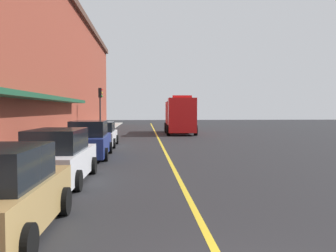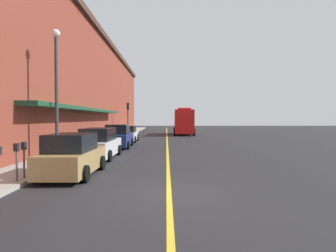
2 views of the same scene
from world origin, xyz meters
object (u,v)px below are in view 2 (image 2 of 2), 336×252
object	(u,v)px
parked_car_2	(118,137)
traffic_light_near	(128,112)
fire_truck	(184,122)
parked_car_1	(99,144)
parking_meter_2	(24,153)
street_lamp_left	(56,80)
parking_meter_0	(17,155)
parked_car_0	(73,156)
parked_car_3	(128,134)

from	to	relation	value
parked_car_2	traffic_light_near	bearing A→B (deg)	3.62
traffic_light_near	parked_car_2	bearing A→B (deg)	-85.17
fire_truck	parked_car_1	bearing A→B (deg)	-13.62
parked_car_2	parking_meter_2	bearing A→B (deg)	172.47
street_lamp_left	parking_meter_2	bearing A→B (deg)	-82.82
parked_car_1	traffic_light_near	world-z (taller)	traffic_light_near
parking_meter_0	parking_meter_2	size ratio (longest dim) A/B	1.00
fire_truck	parked_car_0	bearing A→B (deg)	-10.87
parked_car_2	fire_truck	distance (m)	19.10
parking_meter_0	traffic_light_near	world-z (taller)	traffic_light_near
parked_car_1	fire_truck	distance (m)	25.10
parked_car_2	traffic_light_near	world-z (taller)	traffic_light_near
parked_car_3	traffic_light_near	bearing A→B (deg)	6.91
parked_car_0	street_lamp_left	xyz separation A→B (m)	(-2.02, 3.63, 3.59)
parking_meter_0	street_lamp_left	bearing A→B (deg)	96.48
parked_car_3	fire_truck	distance (m)	13.99
parked_car_0	parked_car_3	distance (m)	17.00
parked_car_1	traffic_light_near	size ratio (longest dim) A/B	1.10
parked_car_0	fire_truck	xyz separation A→B (m)	(6.34, 29.41, 0.98)
parked_car_1	parked_car_3	world-z (taller)	parked_car_1
parking_meter_0	traffic_light_near	distance (m)	28.85
parked_car_1	parked_car_3	xyz separation A→B (m)	(0.07, 11.84, -0.07)
parked_car_0	parking_meter_2	size ratio (longest dim) A/B	3.16
parked_car_3	street_lamp_left	size ratio (longest dim) A/B	0.67
parked_car_2	parked_car_3	distance (m)	5.58
parking_meter_0	street_lamp_left	world-z (taller)	street_lamp_left
parked_car_3	parking_meter_2	xyz separation A→B (m)	(-1.37, -18.14, 0.29)
street_lamp_left	traffic_light_near	bearing A→B (deg)	88.39
parked_car_3	traffic_light_near	distance (m)	10.48
parking_meter_0	parking_meter_2	distance (m)	0.52
parked_car_2	parking_meter_2	size ratio (longest dim) A/B	3.69
fire_truck	traffic_light_near	distance (m)	8.14
fire_truck	traffic_light_near	bearing A→B (deg)	-72.19
parked_car_2	parking_meter_0	size ratio (longest dim) A/B	3.69
parked_car_0	parking_meter_0	xyz separation A→B (m)	(-1.42, -1.65, 0.25)
parked_car_1	parked_car_3	bearing A→B (deg)	0.66
parked_car_0	parked_car_1	distance (m)	5.17
parked_car_0	street_lamp_left	world-z (taller)	street_lamp_left
parked_car_2	parking_meter_0	distance (m)	13.15
parking_meter_2	street_lamp_left	world-z (taller)	street_lamp_left
parked_car_1	parked_car_2	xyz separation A→B (m)	(0.09, 6.26, 0.04)
parking_meter_2	traffic_light_near	xyz separation A→B (m)	(0.06, 28.26, 2.10)
parking_meter_2	street_lamp_left	size ratio (longest dim) A/B	0.19
fire_truck	parked_car_3	bearing A→B (deg)	-25.95
street_lamp_left	fire_truck	bearing A→B (deg)	72.04
parked_car_3	traffic_light_near	xyz separation A→B (m)	(-1.31, 10.12, 2.39)
fire_truck	parking_meter_2	size ratio (longest dim) A/B	6.23
fire_truck	parked_car_2	bearing A→B (deg)	-18.21
parking_meter_2	parked_car_0	bearing A→B (deg)	38.59
parked_car_3	street_lamp_left	bearing A→B (deg)	171.15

